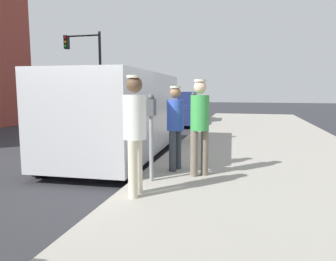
{
  "coord_description": "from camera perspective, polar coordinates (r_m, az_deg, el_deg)",
  "views": [
    {
      "loc": [
        2.91,
        -5.83,
        1.73
      ],
      "look_at": [
        1.65,
        -0.66,
        1.05
      ],
      "focal_mm": 33.67,
      "sensor_mm": 36.0,
      "label": 1
    }
  ],
  "objects": [
    {
      "name": "traffic_light_corner",
      "position": [
        20.22,
        -14.4,
        12.16
      ],
      "size": [
        2.48,
        0.42,
        5.2
      ],
      "color": "black",
      "rests_on": "ground"
    },
    {
      "name": "pedestrian_in_green",
      "position": [
        5.78,
        5.76,
        1.73
      ],
      "size": [
        0.34,
        0.34,
        1.77
      ],
      "color": "#726656",
      "rests_on": "sidewalk_slab"
    },
    {
      "name": "parking_meter_far",
      "position": [
        9.86,
        4.57,
        4.09
      ],
      "size": [
        0.14,
        0.18,
        1.52
      ],
      "color": "gray",
      "rests_on": "sidewalk_slab"
    },
    {
      "name": "parked_sedan_ahead",
      "position": [
        16.18,
        1.99,
        3.83
      ],
      "size": [
        2.11,
        4.47,
        1.65
      ],
      "color": "navy",
      "rests_on": "ground"
    },
    {
      "name": "sidewalk_slab",
      "position": [
        6.09,
        18.95,
        -8.88
      ],
      "size": [
        5.0,
        32.0,
        0.15
      ],
      "primitive_type": "cube",
      "color": "#9E998E",
      "rests_on": "ground"
    },
    {
      "name": "ground_plane",
      "position": [
        6.74,
        -12.51,
        -7.75
      ],
      "size": [
        80.0,
        80.0,
        0.0
      ],
      "primitive_type": "plane",
      "color": "#2D2D33"
    },
    {
      "name": "pedestrian_in_white",
      "position": [
        4.67,
        -6.02,
        0.6
      ],
      "size": [
        0.34,
        0.36,
        1.8
      ],
      "color": "beige",
      "rests_on": "sidewalk_slab"
    },
    {
      "name": "parking_meter_near",
      "position": [
        5.42,
        -3.08,
        1.47
      ],
      "size": [
        0.14,
        0.18,
        1.52
      ],
      "color": "gray",
      "rests_on": "sidewalk_slab"
    },
    {
      "name": "parked_van",
      "position": [
        8.09,
        -8.57,
        3.14
      ],
      "size": [
        2.29,
        5.27,
        2.15
      ],
      "color": "#BCBCC1",
      "rests_on": "ground"
    },
    {
      "name": "pedestrian_in_blue",
      "position": [
        6.18,
        1.34,
        1.43
      ],
      "size": [
        0.34,
        0.35,
        1.66
      ],
      "color": "#383D47",
      "rests_on": "sidewalk_slab"
    }
  ]
}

